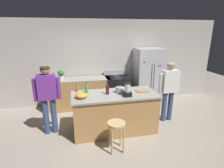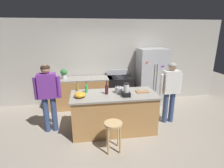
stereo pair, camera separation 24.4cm
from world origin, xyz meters
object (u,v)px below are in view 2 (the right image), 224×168
Objects in this scene: kitchen_island at (114,112)px; bottle_wine at (107,89)px; bottle_vinegar at (77,87)px; person_by_sink_right at (170,87)px; potted_plant at (64,73)px; refrigerator at (151,77)px; mixing_bowl at (80,95)px; tea_kettle at (119,90)px; bottle_soda at (87,89)px; blender_appliance at (126,91)px; bar_stool at (113,129)px; chef_knife at (143,91)px; cutting_board at (142,92)px; stove_range at (120,91)px; person_by_island_left at (48,92)px.

kitchen_island is 0.61m from bottle_wine.
person_by_sink_right is at bearing -3.85° from bottle_vinegar.
bottle_vinegar is (0.44, -1.19, -0.09)m from potted_plant.
refrigerator is 7.04× the size of mixing_bowl.
tea_kettle is (0.14, 0.05, 0.55)m from kitchen_island.
blender_appliance is at bearing -24.75° from bottle_soda.
bar_stool is 2.65× the size of bottle_vinegar.
chef_knife is at bearing -11.76° from bottle_vinegar.
chef_knife is at bearing 0.00° from cutting_board.
chef_knife is at bearing 2.59° from kitchen_island.
tea_kettle is (-0.30, -1.47, 0.54)m from stove_range.
person_by_island_left reaches higher than person_by_sink_right.
blender_appliance reaches higher than bottle_soda.
bottle_soda is 1.16× the size of chef_knife.
bar_stool is (1.37, -0.97, -0.50)m from person_by_island_left.
cutting_board is (1.31, -0.17, -0.08)m from bottle_soda.
bottle_soda is at bearing 155.25° from blender_appliance.
bottle_soda is (-1.06, -1.33, 0.55)m from stove_range.
bottle_wine is at bearing 92.15° from bar_stool.
refrigerator reaches higher than kitchen_island.
cutting_board is at bearing -7.26° from bottle_soda.
person_by_island_left is 6.32× the size of mixing_bowl.
bottle_vinegar is at bearing 176.15° from person_by_sink_right.
bar_stool is at bearing -149.37° from person_by_sink_right.
bar_stool is 1.43m from bottle_vinegar.
bottle_vinegar reaches higher than stove_range.
person_by_sink_right is 6.19× the size of mixing_bowl.
bottle_soda reaches higher than chef_knife.
refrigerator is 1.30m from person_by_sink_right.
kitchen_island is 1.22× the size of person_by_island_left.
bottle_wine reaches higher than bottle_soda.
chef_knife is at bearing 26.60° from blender_appliance.
chef_knife reaches higher than bar_stool.
bottle_soda is (-0.46, 0.18, -0.02)m from bottle_wine.
bottle_soda is at bearing 63.79° from mixing_bowl.
person_by_sink_right is at bearing 7.56° from kitchen_island.
mixing_bowl is at bearing -172.45° from person_by_sink_right.
potted_plant reaches higher than chef_knife.
stove_range is 1.59m from chef_knife.
refrigerator reaches higher than mixing_bowl.
kitchen_island is 7.70× the size of mixing_bowl.
person_by_island_left is (-1.94, -1.32, 0.51)m from stove_range.
cutting_board is at bearing -4.39° from person_by_island_left.
mixing_bowl is 0.94× the size of tea_kettle.
cutting_board is at bearing -118.33° from refrigerator.
blender_appliance is 0.52m from cutting_board.
person_by_island_left is 1.75m from bar_stool.
mixing_bowl reaches higher than chef_knife.
potted_plant is 1.00× the size of cutting_board.
cutting_board is at bearing -2.15° from tea_kettle.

